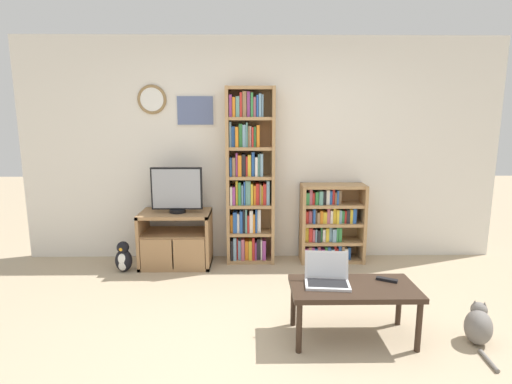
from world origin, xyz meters
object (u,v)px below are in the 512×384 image
at_px(coffee_table, 353,292).
at_px(tv_stand, 176,239).
at_px(bookshelf_tall, 249,179).
at_px(penguin_figurine, 123,258).
at_px(laptop, 327,276).
at_px(television, 177,190).
at_px(remote_near_laptop, 387,280).
at_px(bookshelf_short, 329,224).
at_px(cat, 478,325).

bearing_deg(coffee_table, tv_stand, 135.95).
relative_size(bookshelf_tall, penguin_figurine, 5.86).
bearing_deg(tv_stand, laptop, -46.77).
xyz_separation_m(bookshelf_tall, coffee_table, (0.80, -1.73, -0.61)).
relative_size(tv_stand, television, 1.39).
height_order(television, laptop, television).
bearing_deg(penguin_figurine, remote_near_laptop, -27.65).
height_order(television, bookshelf_short, television).
height_order(bookshelf_tall, bookshelf_short, bookshelf_tall).
distance_m(television, coffee_table, 2.30).
xyz_separation_m(laptop, remote_near_laptop, (0.48, 0.04, -0.05)).
height_order(tv_stand, cat, tv_stand).
relative_size(remote_near_laptop, penguin_figurine, 0.47).
xyz_separation_m(tv_stand, cat, (2.58, -1.67, -0.18)).
relative_size(bookshelf_short, remote_near_laptop, 5.72).
bearing_deg(penguin_figurine, coffee_table, -32.33).
bearing_deg(remote_near_laptop, laptop, 123.76).
bearing_deg(bookshelf_tall, coffee_table, -65.12).
bearing_deg(penguin_figurine, tv_stand, 19.96).
relative_size(television, bookshelf_tall, 0.28).
bearing_deg(laptop, bookshelf_tall, 115.38).
xyz_separation_m(bookshelf_tall, cat, (1.74, -1.81, -0.85)).
distance_m(tv_stand, remote_near_laptop, 2.44).
xyz_separation_m(bookshelf_tall, bookshelf_short, (0.95, -0.01, -0.54)).
bearing_deg(cat, remote_near_laptop, -168.46).
distance_m(coffee_table, penguin_figurine, 2.60).
bearing_deg(cat, television, 173.20).
bearing_deg(bookshelf_short, television, -175.09).
xyz_separation_m(television, laptop, (1.41, -1.52, -0.40)).
bearing_deg(cat, tv_stand, 173.30).
height_order(bookshelf_tall, penguin_figurine, bookshelf_tall).
relative_size(bookshelf_tall, cat, 3.81).
height_order(bookshelf_tall, remote_near_laptop, bookshelf_tall).
distance_m(remote_near_laptop, penguin_figurine, 2.81).
relative_size(television, cat, 1.07).
height_order(bookshelf_tall, cat, bookshelf_tall).
distance_m(bookshelf_tall, laptop, 1.85).
bearing_deg(coffee_table, television, 135.65).
height_order(tv_stand, bookshelf_tall, bookshelf_tall).
distance_m(coffee_table, cat, 0.97).
bearing_deg(bookshelf_short, coffee_table, -94.86).
distance_m(remote_near_laptop, cat, 0.74).
bearing_deg(bookshelf_short, tv_stand, -175.63).
xyz_separation_m(bookshelf_short, remote_near_laptop, (0.14, -1.63, -0.01)).
bearing_deg(laptop, television, 138.39).
xyz_separation_m(bookshelf_short, penguin_figurine, (-2.34, -0.34, -0.29)).
relative_size(tv_stand, coffee_table, 0.83).
height_order(coffee_table, laptop, laptop).
height_order(television, bookshelf_tall, bookshelf_tall).
bearing_deg(coffee_table, bookshelf_tall, 114.88).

